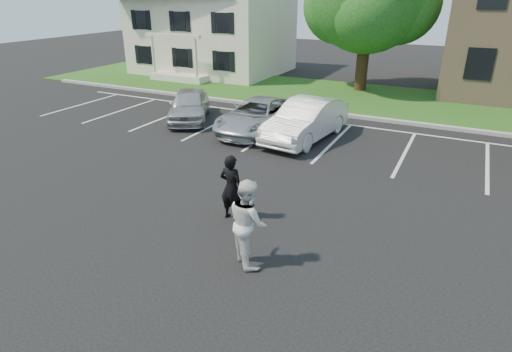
{
  "coord_description": "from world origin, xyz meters",
  "views": [
    {
      "loc": [
        4.53,
        -8.07,
        5.67
      ],
      "look_at": [
        0.0,
        1.0,
        1.25
      ],
      "focal_mm": 30.0,
      "sensor_mm": 36.0,
      "label": 1
    }
  ],
  "objects_px": {
    "man_black_suit": "(231,188)",
    "car_white_sedan": "(306,120)",
    "man_white_shirt": "(248,222)",
    "car_silver_minivan": "(257,116)",
    "car_silver_west": "(189,105)",
    "house": "(212,18)"
  },
  "relations": [
    {
      "from": "man_black_suit",
      "to": "man_white_shirt",
      "type": "height_order",
      "value": "man_white_shirt"
    },
    {
      "from": "car_silver_minivan",
      "to": "car_silver_west",
      "type": "bearing_deg",
      "value": 177.64
    },
    {
      "from": "man_black_suit",
      "to": "car_white_sedan",
      "type": "bearing_deg",
      "value": -83.96
    },
    {
      "from": "car_silver_west",
      "to": "car_silver_minivan",
      "type": "height_order",
      "value": "car_silver_west"
    },
    {
      "from": "car_white_sedan",
      "to": "man_black_suit",
      "type": "bearing_deg",
      "value": -78.42
    },
    {
      "from": "man_white_shirt",
      "to": "car_silver_minivan",
      "type": "relative_size",
      "value": 0.41
    },
    {
      "from": "house",
      "to": "car_silver_west",
      "type": "distance_m",
      "value": 13.58
    },
    {
      "from": "house",
      "to": "car_silver_minivan",
      "type": "relative_size",
      "value": 2.09
    },
    {
      "from": "house",
      "to": "car_silver_west",
      "type": "height_order",
      "value": "house"
    },
    {
      "from": "car_silver_minivan",
      "to": "car_white_sedan",
      "type": "height_order",
      "value": "car_white_sedan"
    },
    {
      "from": "house",
      "to": "man_black_suit",
      "type": "bearing_deg",
      "value": -57.18
    },
    {
      "from": "man_black_suit",
      "to": "car_silver_west",
      "type": "bearing_deg",
      "value": -47.5
    },
    {
      "from": "car_white_sedan",
      "to": "car_silver_west",
      "type": "bearing_deg",
      "value": -175.32
    },
    {
      "from": "house",
      "to": "man_black_suit",
      "type": "xyz_separation_m",
      "value": [
        12.41,
        -19.25,
        -2.92
      ]
    },
    {
      "from": "house",
      "to": "man_white_shirt",
      "type": "xyz_separation_m",
      "value": [
        13.73,
        -20.82,
        -2.82
      ]
    },
    {
      "from": "man_white_shirt",
      "to": "car_silver_minivan",
      "type": "xyz_separation_m",
      "value": [
        -4.17,
        8.88,
        -0.32
      ]
    },
    {
      "from": "house",
      "to": "car_white_sedan",
      "type": "distance_m",
      "value": 17.14
    },
    {
      "from": "car_silver_west",
      "to": "car_white_sedan",
      "type": "relative_size",
      "value": 0.87
    },
    {
      "from": "car_silver_minivan",
      "to": "car_white_sedan",
      "type": "relative_size",
      "value": 1.01
    },
    {
      "from": "car_silver_west",
      "to": "car_silver_minivan",
      "type": "xyz_separation_m",
      "value": [
        3.64,
        -0.12,
        -0.04
      ]
    },
    {
      "from": "man_black_suit",
      "to": "car_white_sedan",
      "type": "distance_m",
      "value": 7.22
    },
    {
      "from": "house",
      "to": "car_white_sedan",
      "type": "relative_size",
      "value": 2.11
    }
  ]
}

